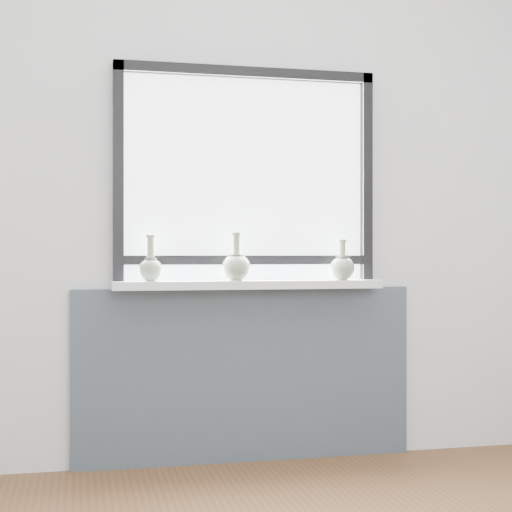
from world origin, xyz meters
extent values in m
cube|color=silver|center=(0.00, 1.81, 1.30)|extent=(3.60, 0.02, 2.60)
cube|color=#404858|center=(0.00, 1.78, 0.43)|extent=(1.70, 0.03, 0.86)
cube|color=white|center=(0.00, 1.71, 0.88)|extent=(1.32, 0.18, 0.04)
cube|color=black|center=(-0.62, 1.76, 1.43)|extent=(0.05, 0.06, 1.05)
cube|color=black|center=(0.62, 1.76, 1.43)|extent=(0.05, 0.06, 1.05)
cube|color=black|center=(0.00, 1.76, 1.92)|extent=(1.30, 0.06, 0.05)
cube|color=black|center=(0.00, 1.76, 1.00)|extent=(1.20, 0.05, 0.04)
cube|color=white|center=(0.00, 1.79, 1.40)|extent=(1.20, 0.01, 1.00)
cylinder|color=gray|center=(-0.48, 1.71, 0.90)|extent=(0.05, 0.05, 0.01)
ellipsoid|color=gray|center=(-0.48, 1.71, 0.95)|extent=(0.12, 0.12, 0.11)
cone|color=gray|center=(-0.48, 1.71, 1.00)|extent=(0.06, 0.06, 0.03)
cylinder|color=gray|center=(-0.48, 1.71, 1.05)|extent=(0.04, 0.04, 0.12)
cylinder|color=gray|center=(-0.48, 1.71, 1.11)|extent=(0.05, 0.05, 0.01)
cylinder|color=gray|center=(-0.07, 1.69, 0.90)|extent=(0.06, 0.06, 0.01)
ellipsoid|color=gray|center=(-0.07, 1.69, 0.96)|extent=(0.14, 0.14, 0.13)
cone|color=gray|center=(-0.07, 1.69, 1.01)|extent=(0.08, 0.08, 0.03)
cylinder|color=gray|center=(-0.07, 1.69, 1.07)|extent=(0.04, 0.04, 0.11)
cylinder|color=gray|center=(-0.07, 1.69, 1.13)|extent=(0.05, 0.05, 0.01)
cylinder|color=gray|center=(0.47, 1.69, 0.90)|extent=(0.06, 0.06, 0.01)
ellipsoid|color=gray|center=(0.47, 1.69, 0.96)|extent=(0.13, 0.13, 0.12)
cone|color=gray|center=(0.47, 1.69, 1.00)|extent=(0.07, 0.07, 0.03)
cylinder|color=gray|center=(0.47, 1.69, 1.04)|extent=(0.03, 0.03, 0.09)
cylinder|color=gray|center=(0.47, 1.69, 1.10)|extent=(0.05, 0.05, 0.01)
camera|label=1|loc=(-0.81, -2.02, 1.03)|focal=55.00mm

